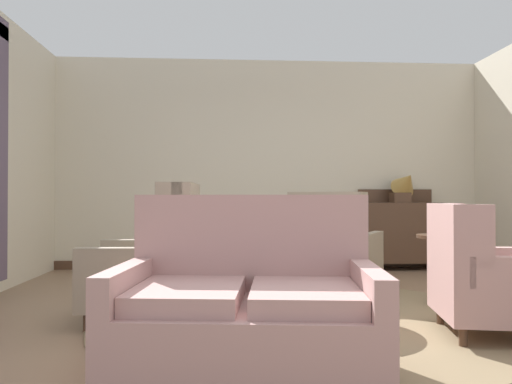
% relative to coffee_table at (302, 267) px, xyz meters
% --- Properties ---
extents(ground, '(9.09, 9.09, 0.00)m').
position_rel_coffee_table_xyz_m(ground, '(0.02, -0.25, -0.43)').
color(ground, '#896B51').
extents(wall_back, '(6.25, 0.08, 2.96)m').
position_rel_coffee_table_xyz_m(wall_back, '(0.02, 3.00, 1.05)').
color(wall_back, beige).
rests_on(wall_back, ground).
extents(baseboard_back, '(6.09, 0.03, 0.12)m').
position_rel_coffee_table_xyz_m(baseboard_back, '(0.02, 2.95, -0.37)').
color(baseboard_back, '#4C3323').
rests_on(baseboard_back, ground).
extents(area_rug, '(3.42, 3.42, 0.01)m').
position_rel_coffee_table_xyz_m(area_rug, '(0.02, 0.05, -0.43)').
color(area_rug, '#847051').
rests_on(area_rug, ground).
extents(coffee_table, '(0.94, 0.94, 0.52)m').
position_rel_coffee_table_xyz_m(coffee_table, '(0.00, 0.00, 0.00)').
color(coffee_table, '#4C3323').
rests_on(coffee_table, ground).
extents(porcelain_vase, '(0.19, 0.19, 0.29)m').
position_rel_coffee_table_xyz_m(porcelain_vase, '(-0.05, 0.05, 0.21)').
color(porcelain_vase, beige).
rests_on(porcelain_vase, coffee_table).
extents(settee, '(1.51, 1.03, 1.01)m').
position_rel_coffee_table_xyz_m(settee, '(-0.50, -1.20, -0.02)').
color(settee, tan).
rests_on(settee, ground).
extents(armchair_near_window, '(1.14, 1.19, 1.05)m').
position_rel_coffee_table_xyz_m(armchair_near_window, '(0.55, 1.22, 0.00)').
color(armchair_near_window, gray).
rests_on(armchair_near_window, ground).
extents(armchair_near_sideboard, '(1.02, 0.88, 0.95)m').
position_rel_coffee_table_xyz_m(armchair_near_sideboard, '(1.29, -0.54, -0.02)').
color(armchair_near_sideboard, tan).
rests_on(armchair_near_sideboard, ground).
extents(armchair_beside_settee, '(0.88, 0.81, 1.11)m').
position_rel_coffee_table_xyz_m(armchair_beside_settee, '(-1.19, 0.07, 0.02)').
color(armchair_beside_settee, gray).
rests_on(armchair_beside_settee, ground).
extents(side_table, '(0.53, 0.53, 0.65)m').
position_rel_coffee_table_xyz_m(side_table, '(1.42, 0.46, -0.04)').
color(side_table, '#4C3323').
rests_on(side_table, ground).
extents(sideboard, '(1.07, 0.42, 1.11)m').
position_rel_coffee_table_xyz_m(sideboard, '(1.80, 2.70, 0.09)').
color(sideboard, '#4C3323').
rests_on(sideboard, ground).
extents(gramophone, '(0.38, 0.47, 0.51)m').
position_rel_coffee_table_xyz_m(gramophone, '(1.85, 2.62, 0.74)').
color(gramophone, '#4C3323').
rests_on(gramophone, sideboard).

